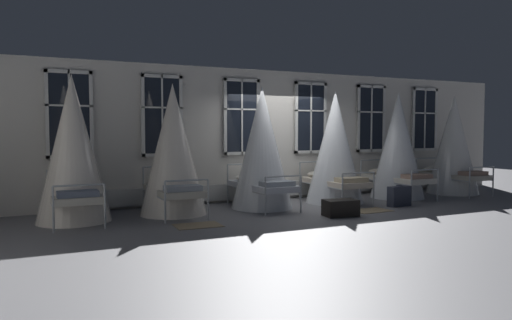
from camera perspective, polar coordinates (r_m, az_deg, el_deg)
The scene contains 13 objects.
ground at distance 10.91m, azimuth 5.18°, elevation -5.30°, with size 26.58×26.58×0.00m, color slate.
back_wall_with_windows at distance 11.84m, azimuth 2.27°, elevation 2.92°, with size 14.29×0.10×3.10m, color silver.
window_bank at distance 11.75m, azimuth 2.53°, elevation 0.57°, with size 10.28×0.10×2.79m.
cot_first at distance 9.40m, azimuth -20.67°, elevation 1.03°, with size 1.33×1.89×2.67m.
cot_second at distance 9.74m, azimuth -9.69°, elevation 1.02°, with size 1.33×1.89×2.59m.
cot_third at distance 10.39m, azimuth 0.70°, elevation 1.26°, with size 1.33×1.90×2.60m.
cot_fourth at distance 11.33m, azimuth 9.22°, elevation 1.29°, with size 1.33×1.91×2.56m.
cot_fifth at distance 12.51m, azimuth 16.27°, elevation 1.48°, with size 1.33×1.89×2.60m.
cot_sixth at distance 13.86m, azimuth 22.11°, elevation 1.52°, with size 1.33×1.90×2.60m.
rug_second at distance 8.60m, azimuth -6.83°, elevation -7.62°, with size 0.80×0.56×0.01m, color #8E7A5B.
rug_fourth at distance 10.40m, azimuth 13.28°, elevation -5.78°, with size 0.80×0.56×0.01m, color #8E7A5B.
suitcase_dark at distance 11.16m, azimuth 16.43°, elevation -4.08°, with size 0.58×0.27×0.47m.
travel_trunk at distance 9.61m, azimuth 9.87°, elevation -5.55°, with size 0.64×0.40×0.32m, color black.
Camera 1 is at (-5.48, -9.29, 1.64)m, focal length 34.13 mm.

